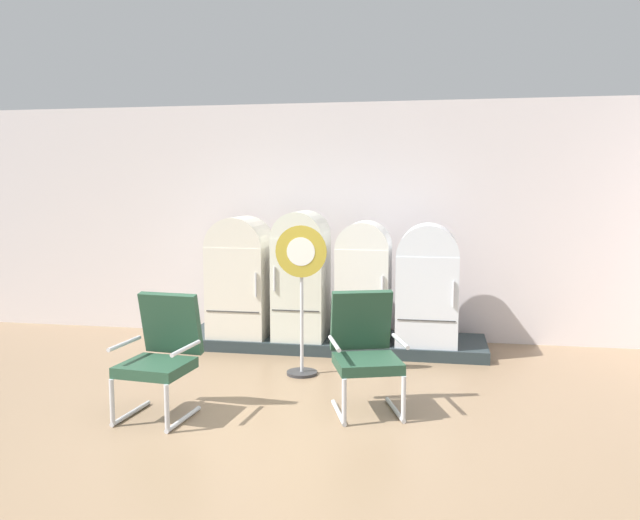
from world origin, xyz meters
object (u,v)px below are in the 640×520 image
armchair_left (162,351)px  refrigerator_2 (364,278)px  armchair_right (365,347)px  sign_stand (301,296)px  refrigerator_1 (301,271)px  refrigerator_0 (240,273)px  refrigerator_3 (427,281)px

armchair_left → refrigerator_2: bearing=58.4°
refrigerator_2 → armchair_right: refrigerator_2 is taller
armchair_left → sign_stand: 1.65m
refrigerator_2 → armchair_right: size_ratio=1.36×
refrigerator_2 → sign_stand: (-0.53, -1.04, -0.05)m
refrigerator_1 → armchair_left: 2.54m
armchair_right → armchair_left: bearing=-165.6°
refrigerator_1 → sign_stand: refrigerator_1 is taller
refrigerator_0 → refrigerator_3: (2.24, 0.02, -0.04)m
refrigerator_0 → armchair_left: bearing=-88.8°
refrigerator_1 → armchair_right: refrigerator_1 is taller
armchair_right → refrigerator_2: bearing=96.7°
refrigerator_0 → refrigerator_2: (1.51, -0.01, -0.02)m
armchair_left → refrigerator_0: bearing=91.2°
refrigerator_2 → armchair_left: bearing=-121.6°
refrigerator_1 → sign_stand: 1.10m
refrigerator_3 → armchair_left: bearing=-132.4°
armchair_right → refrigerator_0: bearing=131.6°
armchair_left → sign_stand: size_ratio=0.66×
refrigerator_0 → armchair_right: refrigerator_0 is taller
refrigerator_3 → sign_stand: sign_stand is taller
refrigerator_3 → armchair_right: size_ratio=1.34×
armchair_left → refrigerator_1: bearing=73.6°
refrigerator_1 → refrigerator_3: 1.49m
refrigerator_0 → sign_stand: bearing=-47.0°
refrigerator_0 → refrigerator_1: size_ratio=0.95×
armchair_right → sign_stand: sign_stand is taller
refrigerator_0 → armchair_left: (0.05, -2.39, -0.34)m
refrigerator_3 → armchair_right: refrigerator_3 is taller
refrigerator_1 → armchair_right: (0.98, -1.97, -0.39)m
refrigerator_2 → refrigerator_3: refrigerator_2 is taller
refrigerator_3 → armchair_left: refrigerator_3 is taller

